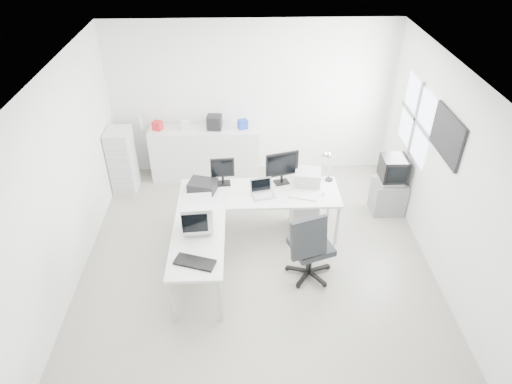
{
  "coord_description": "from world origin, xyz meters",
  "views": [
    {
      "loc": [
        -0.18,
        -5.07,
        4.64
      ],
      "look_at": [
        0.0,
        0.2,
        1.0
      ],
      "focal_mm": 32.0,
      "sensor_mm": 36.0,
      "label": 1
    }
  ],
  "objects_px": {
    "tv_cabinet": "(388,197)",
    "side_desk": "(199,263)",
    "drawer_pedestal": "(304,213)",
    "inkjet_printer": "(203,186)",
    "filing_cabinet": "(122,160)",
    "main_desk": "(259,212)",
    "lcd_monitor_small": "(223,171)",
    "crt_tv": "(393,170)",
    "lcd_monitor_large": "(282,168)",
    "laser_printer": "(308,177)",
    "laptop": "(263,191)",
    "crt_monitor": "(197,215)",
    "sideboard": "(205,153)",
    "office_chair": "(311,243)"
  },
  "relations": [
    {
      "from": "drawer_pedestal",
      "to": "sideboard",
      "type": "xyz_separation_m",
      "value": [
        -1.63,
        1.64,
        0.19
      ]
    },
    {
      "from": "laptop",
      "to": "tv_cabinet",
      "type": "xyz_separation_m",
      "value": [
        2.11,
        0.58,
        -0.56
      ]
    },
    {
      "from": "crt_tv",
      "to": "sideboard",
      "type": "xyz_separation_m",
      "value": [
        -3.09,
        1.21,
        -0.31
      ]
    },
    {
      "from": "laptop",
      "to": "office_chair",
      "type": "xyz_separation_m",
      "value": [
        0.61,
        -0.88,
        -0.27
      ]
    },
    {
      "from": "laptop",
      "to": "crt_tv",
      "type": "bearing_deg",
      "value": 1.74
    },
    {
      "from": "tv_cabinet",
      "to": "main_desk",
      "type": "bearing_deg",
      "value": -167.5
    },
    {
      "from": "main_desk",
      "to": "lcd_monitor_large",
      "type": "bearing_deg",
      "value": 35.54
    },
    {
      "from": "main_desk",
      "to": "lcd_monitor_large",
      "type": "xyz_separation_m",
      "value": [
        0.35,
        0.25,
        0.64
      ]
    },
    {
      "from": "drawer_pedestal",
      "to": "lcd_monitor_small",
      "type": "height_order",
      "value": "lcd_monitor_small"
    },
    {
      "from": "laptop",
      "to": "crt_monitor",
      "type": "height_order",
      "value": "crt_monitor"
    },
    {
      "from": "tv_cabinet",
      "to": "filing_cabinet",
      "type": "bearing_deg",
      "value": 169.5
    },
    {
      "from": "laptop",
      "to": "filing_cabinet",
      "type": "relative_size",
      "value": 0.26
    },
    {
      "from": "drawer_pedestal",
      "to": "laser_printer",
      "type": "bearing_deg",
      "value": 73.61
    },
    {
      "from": "crt_monitor",
      "to": "tv_cabinet",
      "type": "relative_size",
      "value": 0.84
    },
    {
      "from": "laptop",
      "to": "filing_cabinet",
      "type": "distance_m",
      "value": 2.79
    },
    {
      "from": "lcd_monitor_small",
      "to": "laser_printer",
      "type": "xyz_separation_m",
      "value": [
        1.3,
        -0.03,
        -0.11
      ]
    },
    {
      "from": "drawer_pedestal",
      "to": "sideboard",
      "type": "relative_size",
      "value": 0.31
    },
    {
      "from": "laptop",
      "to": "crt_monitor",
      "type": "bearing_deg",
      "value": -153.8
    },
    {
      "from": "office_chair",
      "to": "lcd_monitor_small",
      "type": "bearing_deg",
      "value": 115.37
    },
    {
      "from": "office_chair",
      "to": "crt_monitor",
      "type": "bearing_deg",
      "value": 155.82
    },
    {
      "from": "laser_printer",
      "to": "crt_tv",
      "type": "bearing_deg",
      "value": 19.1
    },
    {
      "from": "filing_cabinet",
      "to": "main_desk",
      "type": "bearing_deg",
      "value": -29.25
    },
    {
      "from": "crt_tv",
      "to": "laser_printer",
      "type": "bearing_deg",
      "value": -169.61
    },
    {
      "from": "drawer_pedestal",
      "to": "side_desk",
      "type": "bearing_deg",
      "value": -143.43
    },
    {
      "from": "laser_printer",
      "to": "filing_cabinet",
      "type": "xyz_separation_m",
      "value": [
        -3.09,
        1.09,
        -0.28
      ]
    },
    {
      "from": "crt_monitor",
      "to": "sideboard",
      "type": "bearing_deg",
      "value": 87.18
    },
    {
      "from": "drawer_pedestal",
      "to": "lcd_monitor_large",
      "type": "height_order",
      "value": "lcd_monitor_large"
    },
    {
      "from": "side_desk",
      "to": "laptop",
      "type": "bearing_deg",
      "value": 48.01
    },
    {
      "from": "drawer_pedestal",
      "to": "inkjet_printer",
      "type": "distance_m",
      "value": 1.64
    },
    {
      "from": "laptop",
      "to": "crt_monitor",
      "type": "distance_m",
      "value": 1.18
    },
    {
      "from": "laser_printer",
      "to": "drawer_pedestal",
      "type": "bearing_deg",
      "value": -97.68
    },
    {
      "from": "side_desk",
      "to": "filing_cabinet",
      "type": "relative_size",
      "value": 1.21
    },
    {
      "from": "side_desk",
      "to": "laser_printer",
      "type": "xyz_separation_m",
      "value": [
        1.6,
        1.32,
        0.49
      ]
    },
    {
      "from": "crt_tv",
      "to": "lcd_monitor_small",
      "type": "bearing_deg",
      "value": -175.18
    },
    {
      "from": "main_desk",
      "to": "laser_printer",
      "type": "xyz_separation_m",
      "value": [
        0.75,
        0.22,
        0.49
      ]
    },
    {
      "from": "main_desk",
      "to": "drawer_pedestal",
      "type": "xyz_separation_m",
      "value": [
        0.7,
        0.05,
        -0.08
      ]
    },
    {
      "from": "tv_cabinet",
      "to": "side_desk",
      "type": "bearing_deg",
      "value": -152.31
    },
    {
      "from": "main_desk",
      "to": "side_desk",
      "type": "height_order",
      "value": "same"
    },
    {
      "from": "lcd_monitor_large",
      "to": "sideboard",
      "type": "xyz_separation_m",
      "value": [
        -1.28,
        1.44,
        -0.53
      ]
    },
    {
      "from": "laser_printer",
      "to": "filing_cabinet",
      "type": "height_order",
      "value": "filing_cabinet"
    },
    {
      "from": "lcd_monitor_small",
      "to": "crt_tv",
      "type": "bearing_deg",
      "value": 0.12
    },
    {
      "from": "lcd_monitor_large",
      "to": "main_desk",
      "type": "bearing_deg",
      "value": -160.04
    },
    {
      "from": "crt_monitor",
      "to": "main_desk",
      "type": "bearing_deg",
      "value": 40.4
    },
    {
      "from": "side_desk",
      "to": "lcd_monitor_small",
      "type": "relative_size",
      "value": 3.11
    },
    {
      "from": "laser_printer",
      "to": "crt_tv",
      "type": "xyz_separation_m",
      "value": [
        1.41,
        0.26,
        -0.07
      ]
    },
    {
      "from": "laser_printer",
      "to": "side_desk",
      "type": "bearing_deg",
      "value": -131.77
    },
    {
      "from": "side_desk",
      "to": "lcd_monitor_small",
      "type": "xyz_separation_m",
      "value": [
        0.3,
        1.35,
        0.6
      ]
    },
    {
      "from": "crt_monitor",
      "to": "office_chair",
      "type": "relative_size",
      "value": 0.42
    },
    {
      "from": "sideboard",
      "to": "filing_cabinet",
      "type": "relative_size",
      "value": 1.68
    },
    {
      "from": "main_desk",
      "to": "office_chair",
      "type": "relative_size",
      "value": 2.07
    }
  ]
}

